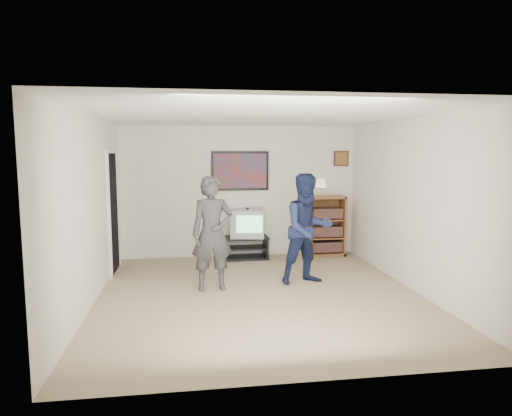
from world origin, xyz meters
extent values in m
cube|color=#96855F|center=(0.00, 0.00, 0.00)|extent=(4.50, 5.00, 0.01)
cube|color=white|center=(0.00, 0.00, 2.50)|extent=(4.50, 5.00, 0.01)
cube|color=silver|center=(0.00, 2.50, 1.25)|extent=(4.50, 0.01, 2.50)
cube|color=silver|center=(-2.25, 0.00, 1.25)|extent=(0.01, 5.00, 2.50)
cube|color=silver|center=(2.25, 0.00, 1.25)|extent=(0.01, 5.00, 2.50)
cube|color=black|center=(0.07, 2.23, 0.40)|extent=(0.85, 0.49, 0.04)
cube|color=black|center=(0.07, 2.23, 0.02)|extent=(0.85, 0.49, 0.04)
cube|color=black|center=(-0.32, 2.23, 0.21)|extent=(0.05, 0.45, 0.42)
cube|color=black|center=(0.46, 2.23, 0.21)|extent=(0.05, 0.45, 0.42)
imported|color=#363639|center=(-0.64, 0.36, 0.83)|extent=(0.65, 0.46, 1.67)
imported|color=#182043|center=(0.81, 0.49, 0.85)|extent=(0.94, 0.81, 1.69)
cube|color=white|center=(-0.63, 0.53, 1.17)|extent=(0.04, 0.12, 0.03)
cube|color=white|center=(0.81, 0.69, 1.03)|extent=(0.07, 0.13, 0.04)
cube|color=black|center=(0.00, 2.48, 1.65)|extent=(1.10, 0.03, 0.75)
cube|color=white|center=(-0.55, 2.48, 1.95)|extent=(0.28, 0.02, 0.14)
cube|color=#422A15|center=(2.00, 2.48, 1.88)|extent=(0.30, 0.03, 0.30)
cube|color=black|center=(-2.23, 1.60, 1.00)|extent=(0.03, 0.85, 2.00)
camera|label=1|loc=(-0.96, -6.18, 2.01)|focal=32.00mm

